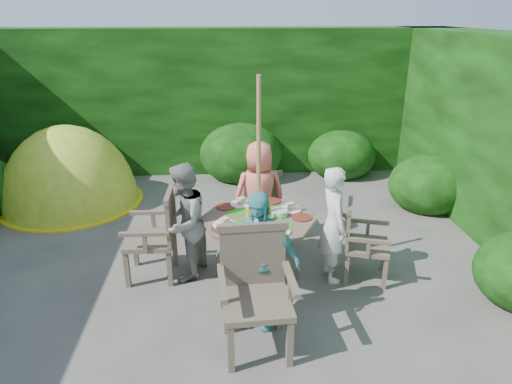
{
  "coord_description": "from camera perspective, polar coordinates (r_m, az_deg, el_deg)",
  "views": [
    {
      "loc": [
        0.34,
        -4.36,
        2.75
      ],
      "look_at": [
        0.67,
        0.43,
        0.85
      ],
      "focal_mm": 32.0,
      "sensor_mm": 36.0,
      "label": 1
    }
  ],
  "objects": [
    {
      "name": "child_right",
      "position": [
        4.93,
        9.67,
        -4.01
      ],
      "size": [
        0.35,
        0.49,
        1.29
      ],
      "primitive_type": "imported",
      "rotation": [
        0.0,
        0.0,
        1.66
      ],
      "color": "silver",
      "rests_on": "ground"
    },
    {
      "name": "child_back",
      "position": [
        5.6,
        0.42,
        -0.26
      ],
      "size": [
        0.69,
        0.49,
        1.33
      ],
      "primitive_type": "imported",
      "rotation": [
        0.0,
        0.0,
        3.25
      ],
      "color": "#F17263",
      "rests_on": "ground"
    },
    {
      "name": "garden_chair_back",
      "position": [
        5.96,
        0.57,
        -0.99
      ],
      "size": [
        0.55,
        0.5,
        0.86
      ],
      "rotation": [
        0.0,
        0.0,
        3.23
      ],
      "color": "#483C2F",
      "rests_on": "ground"
    },
    {
      "name": "child_front",
      "position": [
        4.16,
        0.18,
        -8.46
      ],
      "size": [
        0.85,
        0.56,
        1.34
      ],
      "primitive_type": "imported",
      "rotation": [
        0.0,
        0.0,
        -0.33
      ],
      "color": "#4AADAD",
      "rests_on": "ground"
    },
    {
      "name": "garden_chair_left",
      "position": [
        5.07,
        -12.2,
        -5.04
      ],
      "size": [
        0.53,
        0.59,
        0.97
      ],
      "rotation": [
        0.0,
        0.0,
        -1.59
      ],
      "color": "#483C2F",
      "rests_on": "ground"
    },
    {
      "name": "garden_chair_right",
      "position": [
        5.08,
        12.94,
        -5.8
      ],
      "size": [
        0.58,
        0.62,
        0.86
      ],
      "rotation": [
        0.0,
        0.0,
        1.29
      ],
      "color": "#483C2F",
      "rests_on": "ground"
    },
    {
      "name": "garden_chair_front",
      "position": [
        3.97,
        -0.08,
        -11.93
      ],
      "size": [
        0.66,
        0.6,
        1.04
      ],
      "rotation": [
        0.0,
        0.0,
        0.06
      ],
      "color": "#483C2F",
      "rests_on": "ground"
    },
    {
      "name": "dome_tent",
      "position": [
        7.58,
        -21.94,
        -1.3
      ],
      "size": [
        2.12,
        2.12,
        2.41
      ],
      "rotation": [
        0.0,
        0.0,
        -0.07
      ],
      "color": "#9EB522",
      "rests_on": "ground"
    },
    {
      "name": "parasol_pole",
      "position": [
        4.7,
        0.33,
        1.04
      ],
      "size": [
        0.05,
        0.05,
        2.2
      ],
      "primitive_type": "cylinder",
      "rotation": [
        0.0,
        0.0,
        -0.09
      ],
      "color": "#996C3D",
      "rests_on": "ground"
    },
    {
      "name": "patio_table",
      "position": [
        4.89,
        0.37,
        -4.4
      ],
      "size": [
        1.33,
        1.33,
        0.86
      ],
      "rotation": [
        0.0,
        0.0,
        -0.09
      ],
      "color": "#483C2F",
      "rests_on": "ground"
    },
    {
      "name": "hedge_enclosure",
      "position": [
        5.89,
        -7.14,
        6.7
      ],
      "size": [
        9.0,
        9.0,
        2.5
      ],
      "color": "black",
      "rests_on": "ground"
    },
    {
      "name": "child_left",
      "position": [
        4.95,
        -9.01,
        -3.78
      ],
      "size": [
        0.65,
        0.75,
        1.3
      ],
      "primitive_type": "imported",
      "rotation": [
        0.0,
        0.0,
        -1.86
      ],
      "color": "gray",
      "rests_on": "ground"
    },
    {
      "name": "ground",
      "position": [
        5.16,
        -7.22,
        -10.77
      ],
      "size": [
        60.0,
        60.0,
        0.0
      ],
      "primitive_type": "plane",
      "color": "#4A4742",
      "rests_on": "ground"
    }
  ]
}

